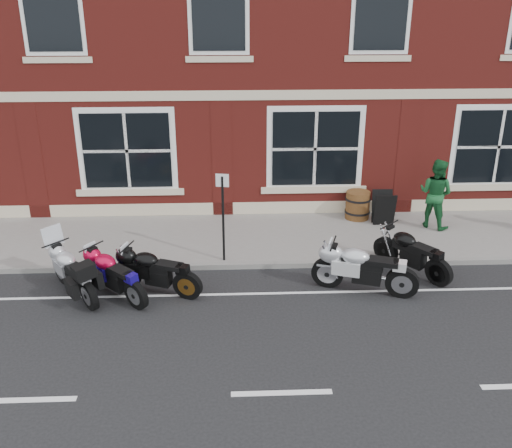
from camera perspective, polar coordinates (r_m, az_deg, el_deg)
The scene contains 12 objects.
ground at distance 11.86m, azimuth 1.35°, elevation -7.43°, with size 80.00×80.00×0.00m, color black.
sidewalk at distance 14.51m, azimuth 0.59°, elevation -1.36°, with size 30.00×3.00×0.12m, color slate.
kerb at distance 13.08m, azimuth 0.95°, elevation -4.13°, with size 30.00×0.16×0.12m, color slate.
moto_touring_silver at distance 12.36m, azimuth -17.79°, elevation -4.39°, with size 1.33×1.74×1.36m.
moto_sport_red at distance 12.06m, azimuth -14.02°, elevation -4.76°, with size 1.55×1.51×0.92m.
moto_sport_black at distance 12.02m, azimuth -10.06°, elevation -4.50°, with size 1.94×0.90×0.92m.
moto_sport_silver at distance 12.06m, azimuth 10.64°, elevation -4.21°, with size 2.14×0.88×1.00m.
moto_naked_black at distance 13.11m, azimuth 15.28°, elevation -2.59°, with size 1.32×1.77×0.94m.
pedestrian_right at distance 15.44m, azimuth 17.52°, elevation 2.93°, with size 0.89×0.69×1.83m, color #175126.
a_board_sign at distance 15.41m, azimuth 12.63°, elevation 1.56°, with size 0.54×0.36×0.90m, color black, non-canonical shape.
barrel_planter at distance 15.71m, azimuth 10.12°, elevation 1.88°, with size 0.68×0.68×0.76m.
parking_sign at distance 12.74m, azimuth -3.32°, elevation 1.26°, with size 0.29×0.07×2.07m.
Camera 1 is at (-0.72, -10.28, 5.87)m, focal length 40.00 mm.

